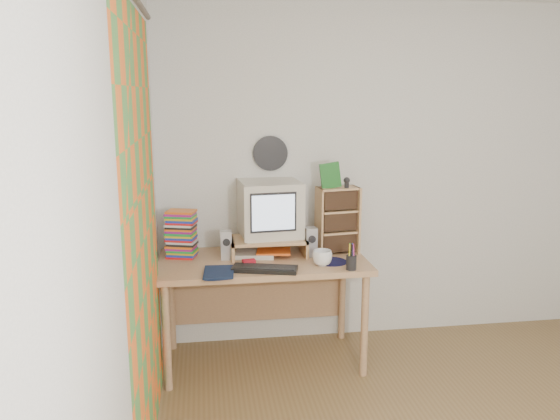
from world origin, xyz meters
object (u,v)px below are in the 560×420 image
object	(u,v)px
desk	(262,275)
dvd_stack	(182,238)
cd_rack	(337,220)
diary	(204,271)
keyboard	(265,269)
mug	(322,258)
crt_monitor	(270,209)

from	to	relation	value
desk	dvd_stack	world-z (taller)	dvd_stack
cd_rack	diary	world-z (taller)	cd_rack
desk	diary	bearing A→B (deg)	-140.49
diary	keyboard	bearing A→B (deg)	6.52
keyboard	dvd_stack	world-z (taller)	dvd_stack
keyboard	mug	xyz separation A→B (m)	(0.38, 0.06, 0.04)
keyboard	dvd_stack	bearing A→B (deg)	159.39
mug	keyboard	bearing A→B (deg)	-171.22
desk	diary	size ratio (longest dim) A/B	6.16
crt_monitor	mug	world-z (taller)	crt_monitor
crt_monitor	mug	distance (m)	0.52
diary	cd_rack	bearing A→B (deg)	25.06
diary	mug	bearing A→B (deg)	9.68
desk	cd_rack	distance (m)	0.65
keyboard	dvd_stack	xyz separation A→B (m)	(-0.53, 0.38, 0.12)
keyboard	desk	bearing A→B (deg)	102.65
desk	crt_monitor	xyz separation A→B (m)	(0.07, 0.09, 0.45)
keyboard	mug	bearing A→B (deg)	24.03
keyboard	diary	distance (m)	0.38
cd_rack	mug	size ratio (longest dim) A/B	3.60
crt_monitor	keyboard	distance (m)	0.51
cd_rack	diary	bearing A→B (deg)	-166.80
keyboard	cd_rack	xyz separation A→B (m)	(0.55, 0.34, 0.22)
desk	dvd_stack	distance (m)	0.61
desk	cd_rack	size ratio (longest dim) A/B	3.00
cd_rack	keyboard	bearing A→B (deg)	-156.00
desk	dvd_stack	size ratio (longest dim) A/B	5.23
keyboard	dvd_stack	distance (m)	0.66
crt_monitor	cd_rack	distance (m)	0.48
desk	dvd_stack	xyz separation A→B (m)	(-0.54, 0.07, 0.27)
desk	diary	distance (m)	0.54
cd_rack	mug	xyz separation A→B (m)	(-0.17, -0.28, -0.18)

